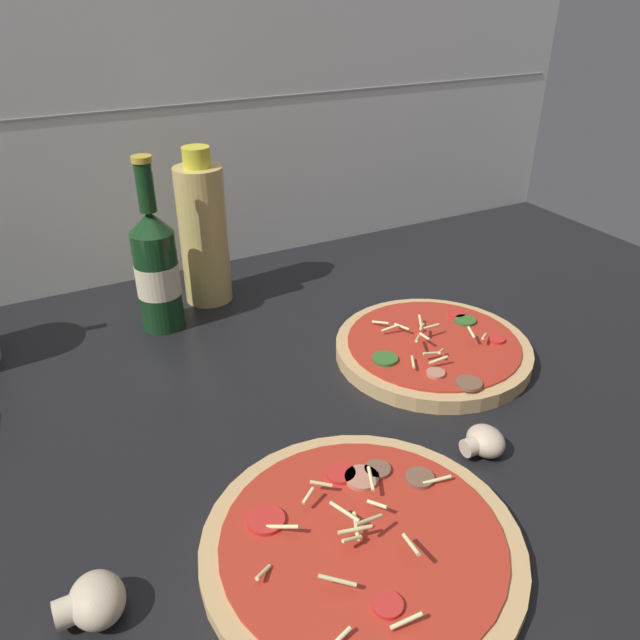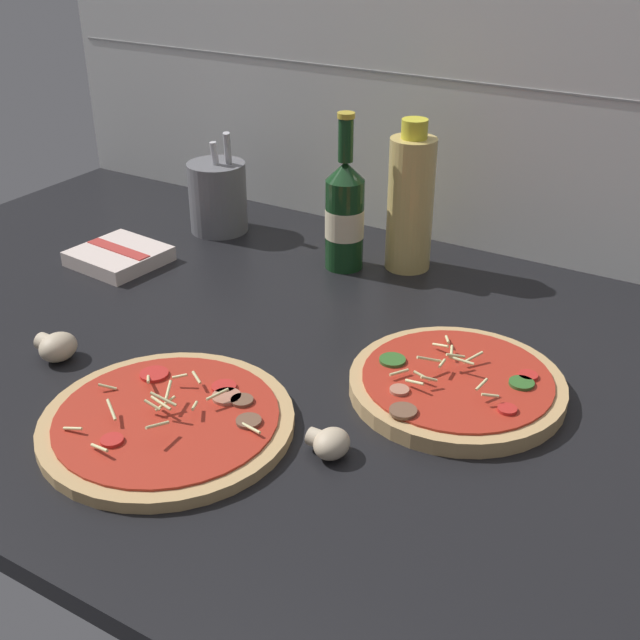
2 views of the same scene
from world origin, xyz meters
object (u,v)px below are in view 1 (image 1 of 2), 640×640
at_px(oil_bottle, 204,233).
at_px(pizza_far, 433,349).
at_px(mushroom_right, 484,442).
at_px(pizza_near, 362,544).
at_px(mushroom_left, 94,601).
at_px(beer_bottle, 157,269).

bearing_deg(oil_bottle, pizza_far, -55.27).
distance_m(pizza_far, mushroom_right, 0.20).
bearing_deg(pizza_near, mushroom_left, 169.02).
distance_m(pizza_near, beer_bottle, 0.50).
bearing_deg(mushroom_left, pizza_far, 22.02).
height_order(pizza_far, mushroom_left, pizza_far).
xyz_separation_m(beer_bottle, oil_bottle, (0.09, 0.05, 0.02)).
bearing_deg(beer_bottle, pizza_far, -40.10).
xyz_separation_m(oil_bottle, mushroom_right, (0.14, -0.49, -0.09)).
height_order(pizza_far, beer_bottle, beer_bottle).
distance_m(pizza_far, beer_bottle, 0.40).
xyz_separation_m(pizza_near, mushroom_right, (0.18, 0.05, 0.01)).
bearing_deg(beer_bottle, mushroom_right, -62.32).
bearing_deg(mushroom_right, oil_bottle, 106.08).
bearing_deg(pizza_far, mushroom_right, -110.84).
distance_m(pizza_near, pizza_far, 0.35).
height_order(pizza_near, mushroom_right, pizza_near).
relative_size(pizza_far, oil_bottle, 1.09).
distance_m(mushroom_left, mushroom_right, 0.41).
bearing_deg(oil_bottle, pizza_near, -94.46).
relative_size(beer_bottle, mushroom_right, 5.28).
relative_size(beer_bottle, oil_bottle, 1.04).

